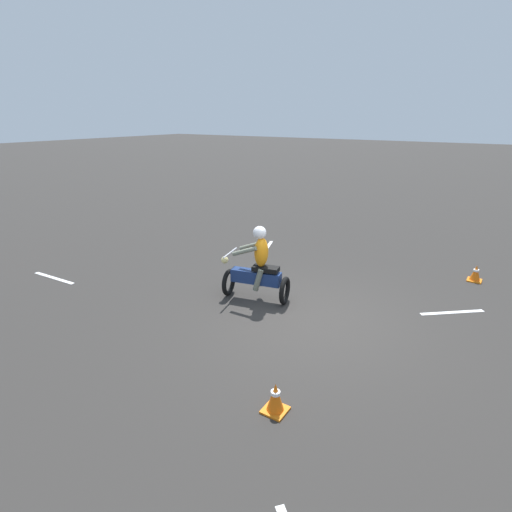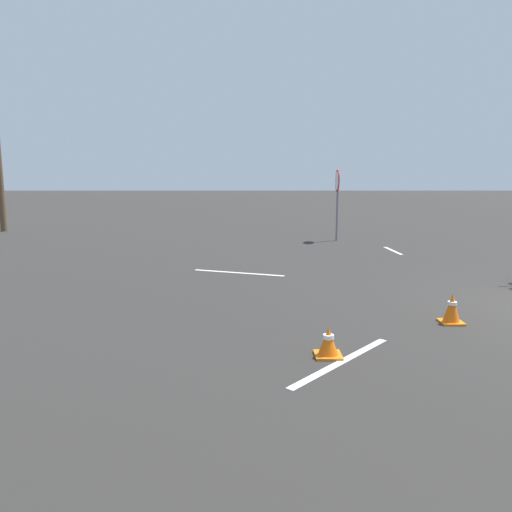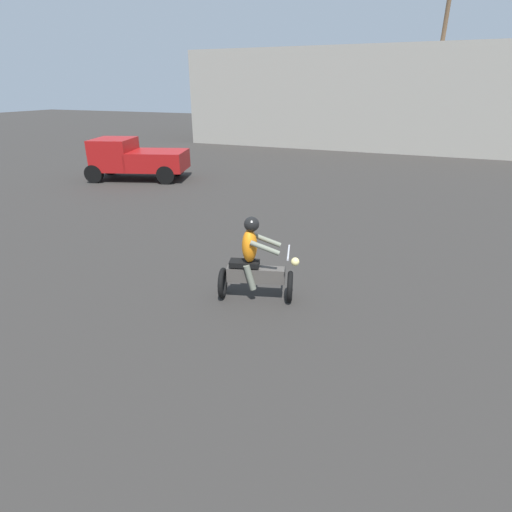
{
  "view_description": "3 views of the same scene",
  "coord_description": "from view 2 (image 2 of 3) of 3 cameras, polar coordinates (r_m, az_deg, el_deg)",
  "views": [
    {
      "loc": [
        -2.93,
        6.5,
        3.82
      ],
      "look_at": [
        1.4,
        -0.18,
        1.0
      ],
      "focal_mm": 28.0,
      "sensor_mm": 36.0,
      "label": 1
    },
    {
      "loc": [
        -7.76,
        5.53,
        2.15
      ],
      "look_at": [
        -0.14,
        5.49,
        0.9
      ],
      "focal_mm": 35.0,
      "sensor_mm": 36.0,
      "label": 2
    },
    {
      "loc": [
        0.87,
        4.84,
        3.82
      ],
      "look_at": [
        -1.69,
        11.16,
        0.9
      ],
      "focal_mm": 28.0,
      "sensor_mm": 36.0,
      "label": 3
    }
  ],
  "objects": [
    {
      "name": "lane_stripe_e",
      "position": [
        14.73,
        15.38,
        0.6
      ],
      "size": [
        1.45,
        0.18,
        0.01
      ],
      "primitive_type": "cube",
      "rotation": [
        0.0,
        0.0,
        1.63
      ],
      "color": "silver",
      "rests_on": "ground"
    },
    {
      "name": "stop_sign",
      "position": [
        16.46,
        9.27,
        7.4
      ],
      "size": [
        0.7,
        0.08,
        2.3
      ],
      "color": "slate",
      "rests_on": "ground"
    },
    {
      "name": "lane_stripe_nw",
      "position": [
        6.0,
        9.84,
        -11.76
      ],
      "size": [
        1.59,
        1.42,
        0.01
      ],
      "primitive_type": "cube",
      "rotation": [
        0.0,
        0.0,
        3.99
      ],
      "color": "silver",
      "rests_on": "ground"
    },
    {
      "name": "traffic_cone_mid_left",
      "position": [
        7.84,
        21.48,
        -5.65
      ],
      "size": [
        0.32,
        0.32,
        0.44
      ],
      "color": "orange",
      "rests_on": "ground"
    },
    {
      "name": "lane_stripe_n",
      "position": [
        11.02,
        -2.03,
        -1.92
      ],
      "size": [
        0.8,
        2.02,
        0.01
      ],
      "primitive_type": "cube",
      "rotation": [
        0.0,
        0.0,
        2.8
      ],
      "color": "silver",
      "rests_on": "ground"
    },
    {
      "name": "traffic_cone_near_right",
      "position": [
        6.08,
        8.27,
        -9.75
      ],
      "size": [
        0.32,
        0.32,
        0.36
      ],
      "color": "orange",
      "rests_on": "ground"
    }
  ]
}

